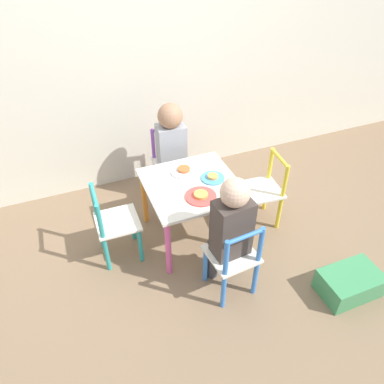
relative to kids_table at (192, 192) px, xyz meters
The scene contains 13 objects.
ground_plane 0.38m from the kids_table, ahead, with size 6.00×6.00×0.00m, color #7F664C.
house_wall 1.24m from the kids_table, 90.00° to the left, with size 6.00×0.06×2.60m.
kids_table is the anchor object (origin of this frame).
chair_purple 0.53m from the kids_table, 86.49° to the left, with size 0.28×0.28×0.53m.
chair_blue 0.53m from the kids_table, 85.11° to the right, with size 0.28×0.28×0.53m.
chair_yellow 0.53m from the kids_table, ahead, with size 0.28×0.28×0.53m.
chair_teal 0.53m from the kids_table, behind, with size 0.27×0.27×0.53m.
child_back 0.47m from the kids_table, 86.49° to the left, with size 0.21×0.23×0.77m.
child_front 0.46m from the kids_table, 85.11° to the right, with size 0.21×0.22×0.79m.
plate_back 0.16m from the kids_table, 90.00° to the left, with size 0.18×0.18×0.03m.
plate_front 0.16m from the kids_table, 90.00° to the right, with size 0.19×0.19×0.03m.
plate_right 0.16m from the kids_table, ahead, with size 0.15×0.15×0.03m.
storage_bin 1.09m from the kids_table, 49.25° to the right, with size 0.35×0.23×0.15m.
Camera 1 is at (-0.69, -1.73, 1.86)m, focal length 35.00 mm.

